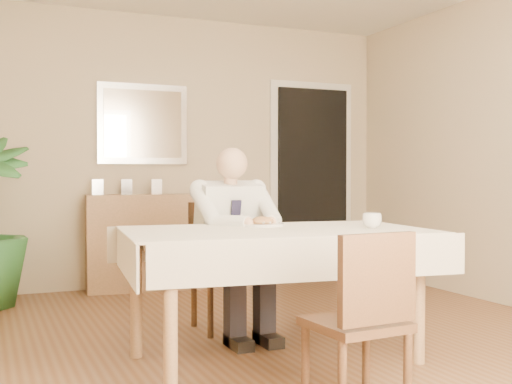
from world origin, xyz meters
name	(u,v)px	position (x,y,z in m)	size (l,w,h in m)	color
room	(278,136)	(0.00, 0.00, 1.30)	(5.00, 5.02, 2.60)	brown
doorway	(312,181)	(1.55, 2.46, 1.00)	(0.96, 0.07, 2.10)	white
mirror	(143,124)	(-0.26, 2.47, 1.55)	(0.86, 0.04, 0.76)	silver
dining_table	(275,244)	(-0.14, -0.25, 0.67)	(1.82, 1.19, 0.75)	#AC7B51
chair_far	(222,257)	(-0.14, 0.63, 0.49)	(0.46, 0.46, 0.87)	#482B17
chair_near	(364,314)	(-0.14, -1.18, 0.45)	(0.42, 0.42, 0.82)	#482B17
seated_man	(237,232)	(-0.14, 0.35, 0.69)	(0.48, 0.72, 1.24)	white
plate	(262,225)	(-0.11, -0.01, 0.76)	(0.26, 0.26, 0.02)	white
food	(262,221)	(-0.11, -0.01, 0.78)	(0.14, 0.14, 0.06)	brown
knife	(273,222)	(-0.07, -0.07, 0.78)	(0.01, 0.01, 0.13)	silver
fork	(260,223)	(-0.15, -0.07, 0.78)	(0.01, 0.01, 0.13)	silver
coffee_mug	(372,221)	(0.41, -0.40, 0.80)	(0.11, 0.11, 0.09)	white
sideboard	(147,242)	(-0.26, 2.32, 0.44)	(1.11, 0.38, 0.89)	#AC7B51
photo_frame_left	(98,187)	(-0.71, 2.34, 0.96)	(0.10, 0.02, 0.14)	silver
photo_frame_center	(127,187)	(-0.44, 2.38, 0.96)	(0.10, 0.02, 0.14)	silver
photo_frame_right	(157,187)	(-0.17, 2.33, 0.96)	(0.10, 0.02, 0.14)	silver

